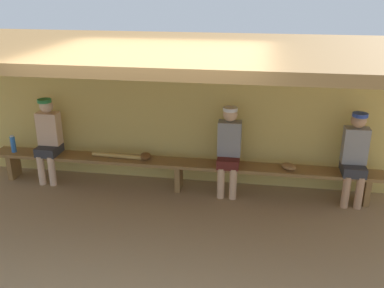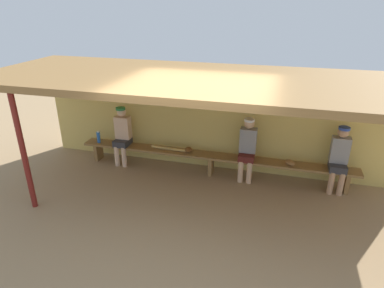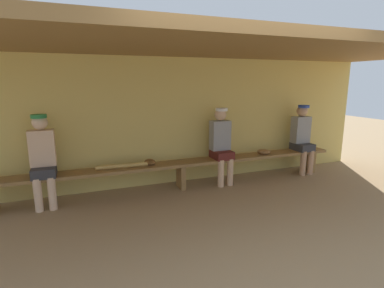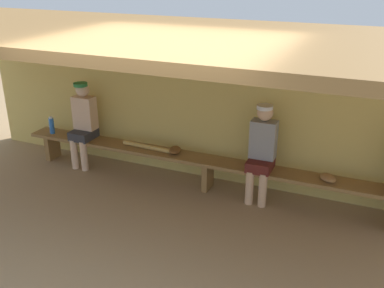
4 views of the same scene
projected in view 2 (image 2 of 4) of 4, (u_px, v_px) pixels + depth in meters
The scene contains 12 objects.
ground_plane at pixel (192, 213), 6.01m from camera, with size 24.00×24.00×0.00m, color #9E7F59.
back_wall at pixel (216, 120), 7.34m from camera, with size 8.00×0.20×2.20m, color #D8BC60.
dugout_roof at pixel (203, 81), 5.73m from camera, with size 8.00×2.80×0.12m, color olive.
support_post at pixel (23, 153), 5.79m from camera, with size 0.10×0.10×2.20m, color maroon.
bench at pixel (211, 158), 7.23m from camera, with size 6.00×0.36×0.46m.
player_near_post at pixel (122, 133), 7.59m from camera, with size 0.34×0.42×1.34m.
player_in_blue at pixel (247, 146), 6.90m from camera, with size 0.34×0.42×1.34m.
player_rightmost at pixel (339, 156), 6.47m from camera, with size 0.34×0.42×1.34m.
water_bottle_blue at pixel (99, 137), 7.77m from camera, with size 0.08×0.08×0.28m.
baseball_glove_dark_brown at pixel (188, 150), 7.33m from camera, with size 0.24×0.17×0.09m, color brown.
baseball_glove_tan at pixel (290, 162), 6.76m from camera, with size 0.24×0.17×0.09m, color olive.
baseball_bat at pixel (168, 148), 7.42m from camera, with size 0.07×0.07×0.80m, color tan.
Camera 2 is at (1.32, -4.83, 3.55)m, focal length 31.24 mm.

